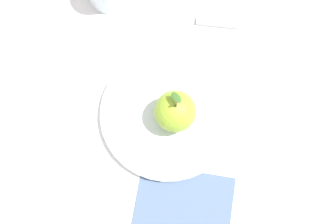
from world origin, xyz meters
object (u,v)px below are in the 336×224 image
Objects in this scene: knife at (194,21)px; linen_napkin at (183,207)px; dinner_plate at (168,114)px; apple at (177,111)px.

knife is 0.34m from linen_napkin.
linen_napkin is at bearing -179.69° from knife.
linen_napkin is (-0.34, -0.00, -0.00)m from knife.
dinner_plate is 1.46× the size of linen_napkin.
knife is (0.18, -0.04, -0.01)m from dinner_plate.
dinner_plate reaches higher than linen_napkin.
dinner_plate reaches higher than knife.
apple is at bearing 8.47° from linen_napkin.
apple is 0.16m from linen_napkin.
dinner_plate is 0.16m from linen_napkin.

